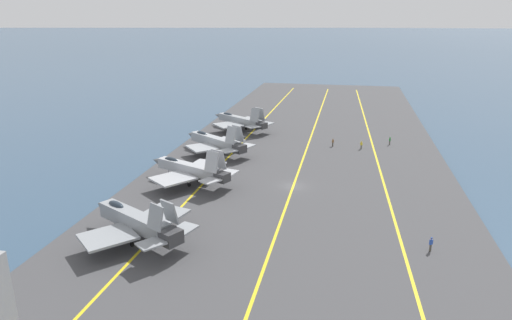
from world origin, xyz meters
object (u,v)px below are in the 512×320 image
parked_jet_fourth (240,120)px  parked_jet_nearest (135,221)px  parked_jet_second (190,169)px  crew_green_vest (390,140)px  parked_jet_third (215,141)px  crew_blue_vest (431,243)px  crew_yellow_vest (361,145)px  crew_brown_vest (333,142)px

parked_jet_fourth → parked_jet_nearest: bearing=-179.3°
parked_jet_nearest → parked_jet_fourth: 55.97m
parked_jet_second → crew_green_vest: bearing=-47.5°
parked_jet_third → crew_green_vest: size_ratio=9.17×
parked_jet_second → crew_blue_vest: parked_jet_second is taller
parked_jet_second → crew_yellow_vest: size_ratio=9.61×
crew_yellow_vest → crew_green_vest: crew_green_vest is taller
parked_jet_third → crew_yellow_vest: size_ratio=9.60×
parked_jet_second → crew_brown_vest: size_ratio=9.54×
parked_jet_second → crew_blue_vest: (-15.34, -34.20, -1.49)m
crew_yellow_vest → crew_green_vest: bearing=-53.0°
parked_jet_second → crew_green_vest: 44.60m
parked_jet_fourth → parked_jet_third: bearing=179.0°
crew_yellow_vest → parked_jet_nearest: bearing=149.4°
parked_jet_third → crew_brown_vest: parked_jet_third is taller
parked_jet_third → crew_blue_vest: parked_jet_third is taller
crew_yellow_vest → parked_jet_second: bearing=133.6°
crew_blue_vest → parked_jet_fourth: bearing=33.9°
parked_jet_fourth → crew_blue_vest: (-51.66, -34.75, -1.32)m
crew_green_vest → parked_jet_third: bearing=111.1°
parked_jet_third → crew_blue_vest: 47.77m
crew_blue_vest → crew_brown_vest: crew_blue_vest is taller
crew_blue_vest → parked_jet_third: bearing=47.3°
parked_jet_nearest → crew_brown_vest: bearing=-24.6°
crew_yellow_vest → crew_blue_vest: (-41.06, -7.17, 0.05)m
parked_jet_nearest → crew_green_vest: bearing=-33.3°
parked_jet_nearest → parked_jet_third: bearing=1.6°
crew_yellow_vest → crew_green_vest: 7.30m
parked_jet_nearest → parked_jet_second: 19.64m
crew_blue_vest → crew_brown_vest: bearing=17.1°
parked_jet_second → parked_jet_third: bearing=2.9°
parked_jet_fourth → crew_blue_vest: 62.27m
crew_blue_vest → crew_green_vest: size_ratio=1.01×
parked_jet_second → parked_jet_fourth: (36.32, 0.55, -0.16)m
parked_jet_nearest → parked_jet_second: bearing=0.5°
crew_yellow_vest → crew_brown_vest: (0.80, 5.69, 0.01)m
crew_green_vest → parked_jet_second: bearing=132.5°
parked_jet_fourth → crew_yellow_vest: bearing=-111.0°
crew_yellow_vest → parked_jet_third: bearing=107.2°
crew_yellow_vest → crew_brown_vest: 5.75m
crew_green_vest → crew_brown_vest: 12.07m
parked_jet_second → crew_brown_vest: 34.08m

